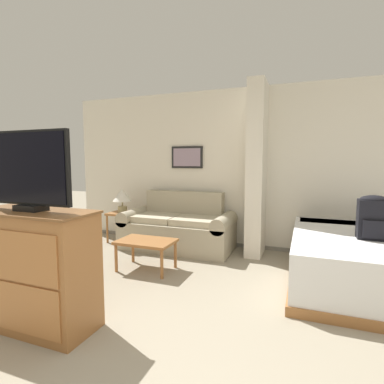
{
  "coord_description": "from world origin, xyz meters",
  "views": [
    {
      "loc": [
        0.68,
        -1.33,
        1.43
      ],
      "look_at": [
        -0.63,
        2.12,
        1.05
      ],
      "focal_mm": 28.0,
      "sensor_mm": 36.0,
      "label": 1
    }
  ],
  "objects_px": {
    "couch": "(178,228)",
    "coffee_table": "(146,244)",
    "tv_dresser": "(34,269)",
    "tv": "(29,171)",
    "table_lamp": "(122,196)",
    "backpack": "(373,217)",
    "bed": "(374,262)"
  },
  "relations": [
    {
      "from": "couch",
      "to": "coffee_table",
      "type": "relative_size",
      "value": 2.47
    },
    {
      "from": "couch",
      "to": "tv_dresser",
      "type": "height_order",
      "value": "tv_dresser"
    },
    {
      "from": "tv_dresser",
      "to": "tv",
      "type": "relative_size",
      "value": 1.31
    },
    {
      "from": "tv_dresser",
      "to": "tv",
      "type": "height_order",
      "value": "tv"
    },
    {
      "from": "couch",
      "to": "coffee_table",
      "type": "bearing_deg",
      "value": -89.74
    },
    {
      "from": "table_lamp",
      "to": "tv_dresser",
      "type": "height_order",
      "value": "tv_dresser"
    },
    {
      "from": "tv",
      "to": "backpack",
      "type": "relative_size",
      "value": 1.76
    },
    {
      "from": "table_lamp",
      "to": "tv_dresser",
      "type": "relative_size",
      "value": 0.38
    },
    {
      "from": "couch",
      "to": "tv",
      "type": "xyz_separation_m",
      "value": [
        -0.22,
        -2.6,
        1.02
      ]
    },
    {
      "from": "table_lamp",
      "to": "backpack",
      "type": "bearing_deg",
      "value": -12.27
    },
    {
      "from": "bed",
      "to": "backpack",
      "type": "xyz_separation_m",
      "value": [
        -0.06,
        -0.14,
        0.54
      ]
    },
    {
      "from": "couch",
      "to": "coffee_table",
      "type": "xyz_separation_m",
      "value": [
        0.0,
        -1.07,
        0.02
      ]
    },
    {
      "from": "couch",
      "to": "tv",
      "type": "relative_size",
      "value": 2.16
    },
    {
      "from": "tv_dresser",
      "to": "bed",
      "type": "bearing_deg",
      "value": 33.98
    },
    {
      "from": "tv_dresser",
      "to": "tv",
      "type": "bearing_deg",
      "value": 90.0
    },
    {
      "from": "couch",
      "to": "table_lamp",
      "type": "distance_m",
      "value": 1.19
    },
    {
      "from": "tv_dresser",
      "to": "backpack",
      "type": "distance_m",
      "value": 3.4
    },
    {
      "from": "coffee_table",
      "to": "table_lamp",
      "type": "relative_size",
      "value": 1.74
    },
    {
      "from": "couch",
      "to": "table_lamp",
      "type": "bearing_deg",
      "value": 178.08
    },
    {
      "from": "tv_dresser",
      "to": "bed",
      "type": "height_order",
      "value": "tv_dresser"
    },
    {
      "from": "tv_dresser",
      "to": "backpack",
      "type": "bearing_deg",
      "value": 32.6
    },
    {
      "from": "bed",
      "to": "table_lamp",
      "type": "bearing_deg",
      "value": 169.89
    },
    {
      "from": "tv_dresser",
      "to": "bed",
      "type": "distance_m",
      "value": 3.51
    },
    {
      "from": "backpack",
      "to": "bed",
      "type": "bearing_deg",
      "value": 67.5
    },
    {
      "from": "tv",
      "to": "coffee_table",
      "type": "bearing_deg",
      "value": 81.72
    },
    {
      "from": "coffee_table",
      "to": "backpack",
      "type": "bearing_deg",
      "value": 6.35
    },
    {
      "from": "tv_dresser",
      "to": "backpack",
      "type": "relative_size",
      "value": 2.31
    },
    {
      "from": "coffee_table",
      "to": "tv",
      "type": "bearing_deg",
      "value": -98.28
    },
    {
      "from": "couch",
      "to": "coffee_table",
      "type": "height_order",
      "value": "couch"
    },
    {
      "from": "coffee_table",
      "to": "bed",
      "type": "bearing_deg",
      "value": 9.06
    },
    {
      "from": "tv",
      "to": "backpack",
      "type": "bearing_deg",
      "value": 32.59
    },
    {
      "from": "table_lamp",
      "to": "bed",
      "type": "xyz_separation_m",
      "value": [
        3.78,
        -0.67,
        -0.51
      ]
    }
  ]
}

